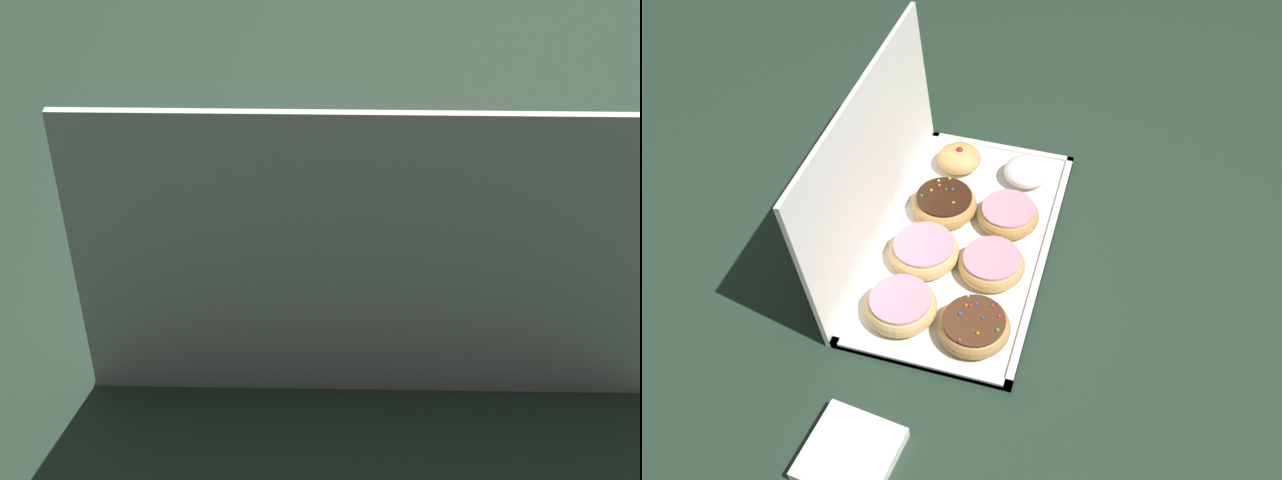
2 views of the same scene
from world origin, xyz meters
TOP-DOWN VIEW (x-y plane):
  - ground_plane at (0.00, 0.00)m, footprint 3.00×3.00m
  - donut_box at (0.00, 0.00)m, footprint 0.52×0.28m
  - box_lid_open at (0.00, 0.16)m, footprint 0.52×0.03m
  - sprinkle_donut_0 at (-0.18, -0.06)m, footprint 0.11×0.11m
  - pink_frosted_donut_1 at (-0.06, -0.06)m, footprint 0.11×0.11m
  - pink_frosted_donut_2 at (0.06, -0.06)m, footprint 0.11×0.11m
  - powdered_filled_donut_3 at (0.18, -0.06)m, footprint 0.08×0.08m
  - pink_frosted_donut_4 at (-0.18, 0.05)m, footprint 0.11×0.11m
  - pink_frosted_donut_5 at (-0.06, 0.06)m, footprint 0.12×0.12m
  - sprinkle_donut_6 at (0.06, 0.06)m, footprint 0.11×0.11m
  - jelly_filled_donut_7 at (0.18, 0.07)m, footprint 0.08×0.08m

SIDE VIEW (x-z plane):
  - ground_plane at x=0.00m, z-range 0.00..0.00m
  - donut_box at x=0.00m, z-range 0.00..0.01m
  - pink_frosted_donut_2 at x=0.06m, z-range 0.01..0.05m
  - pink_frosted_donut_1 at x=-0.06m, z-range 0.01..0.05m
  - powdered_filled_donut_3 at x=0.18m, z-range 0.01..0.05m
  - sprinkle_donut_0 at x=-0.18m, z-range 0.01..0.05m
  - pink_frosted_donut_5 at x=-0.06m, z-range 0.01..0.05m
  - sprinkle_donut_6 at x=0.06m, z-range 0.01..0.05m
  - pink_frosted_donut_4 at x=-0.18m, z-range 0.01..0.05m
  - jelly_filled_donut_7 at x=0.18m, z-range 0.01..0.05m
  - box_lid_open at x=0.00m, z-range 0.00..0.29m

